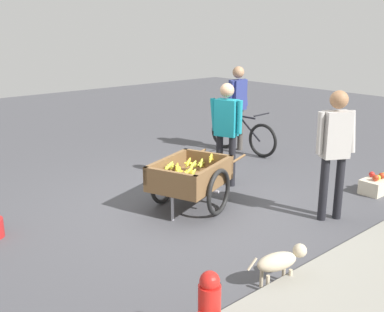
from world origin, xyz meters
The scene contains 9 objects.
ground_plane centered at (0.00, 0.00, 0.00)m, with size 24.00×24.00×0.00m, color #47474C.
fruit_cart centered at (0.07, 0.02, 0.44)m, with size 1.81×1.27×0.72m.
vendor_person centered at (-1.01, -0.37, 0.98)m, with size 0.30×0.53×1.63m.
bicycle centered at (-2.65, -1.53, 0.35)m, with size 0.46×1.66×0.85m.
cyclist_person centered at (-2.64, -1.68, 1.03)m, with size 0.52×0.23×1.70m.
dog centered at (0.72, 2.10, 0.27)m, with size 0.65×0.30×0.40m.
fire_hydrant centered at (1.86, 2.31, 0.33)m, with size 0.25×0.25×0.67m.
mixed_fruit_crate centered at (-2.45, 1.42, 0.13)m, with size 0.44×0.32×0.32m.
bystander_person centered at (-1.07, 1.51, 1.03)m, with size 0.47×0.34×1.70m.
Camera 1 is at (4.01, 4.57, 2.47)m, focal length 43.08 mm.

